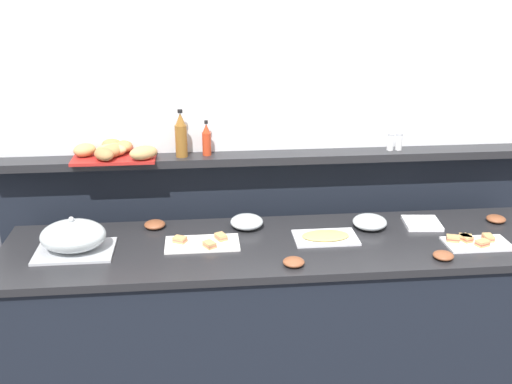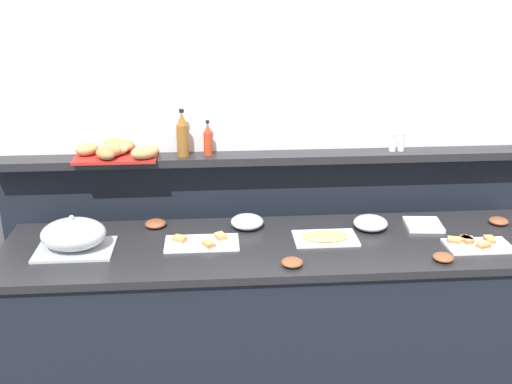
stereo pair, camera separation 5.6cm
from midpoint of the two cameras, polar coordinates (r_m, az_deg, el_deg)
The scene contains 20 objects.
ground_plane at distance 3.71m, azimuth 0.72°, elevation -13.40°, with size 12.00×12.00×0.00m, color #38383D.
buffet_counter at distance 2.97m, azimuth 2.05°, elevation -12.65°, with size 2.56×0.63×0.89m.
back_ledge_unit at distance 3.30m, azimuth 0.97°, elevation -5.34°, with size 2.82×0.22×1.19m.
upper_wall_panel at distance 3.00m, azimuth 1.07°, elevation 17.23°, with size 3.42×0.08×1.41m, color silver.
sandwich_platter_front at distance 2.89m, azimuth 19.59°, elevation -4.50°, with size 0.29×0.16×0.04m.
sandwich_platter_side at distance 2.74m, azimuth -5.70°, elevation -4.84°, with size 0.34×0.18×0.04m.
cold_cuts_platter at distance 2.80m, azimuth 6.06°, elevation -4.26°, with size 0.29×0.19×0.02m.
serving_cloche at distance 2.75m, azimuth -17.55°, elevation -4.13°, with size 0.34×0.24×0.17m.
glass_bowl_medium at distance 2.89m, azimuth -1.44°, elevation -2.91°, with size 0.16×0.16×0.06m.
glass_bowl_small at distance 2.93m, azimuth 10.23°, elevation -2.88°, with size 0.16×0.16×0.07m.
condiment_bowl_dark at distance 2.54m, azimuth 2.97°, elevation -6.67°, with size 0.09×0.09×0.03m, color brown.
condiment_bowl_cream at distance 2.71m, azimuth 16.83°, elevation -5.80°, with size 0.09×0.09×0.03m, color brown.
condiment_bowl_red at distance 3.18m, azimuth 21.41°, elevation -2.40°, with size 0.09×0.09×0.03m, color brown.
condiment_bowl_teal at distance 2.94m, azimuth -10.15°, elevation -3.06°, with size 0.10×0.10×0.04m, color brown.
napkin_stack at distance 3.03m, azimuth 15.01°, elevation -2.89°, with size 0.17×0.17×0.02m, color white.
vinegar_bottle_amber at distance 2.97m, azimuth -7.69°, elevation 5.31°, with size 0.06×0.06×0.24m.
hot_sauce_bottle at distance 2.99m, azimuth -5.26°, elevation 4.94°, with size 0.04×0.04×0.18m.
salt_shaker at distance 3.14m, azimuth 12.18°, elevation 4.68°, with size 0.03×0.03×0.09m.
pepper_shaker at distance 3.15m, azimuth 12.95°, elevation 4.69°, with size 0.03×0.03×0.09m.
bread_basket at distance 3.02m, azimuth -13.85°, elevation 3.82°, with size 0.44×0.33×0.08m.
Camera 1 is at (-0.37, -2.46, 2.07)m, focal length 42.04 mm.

